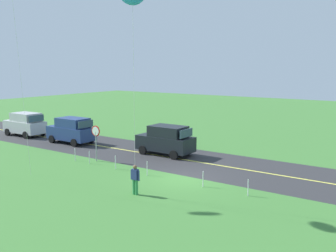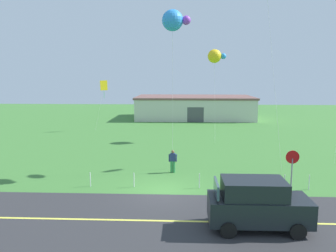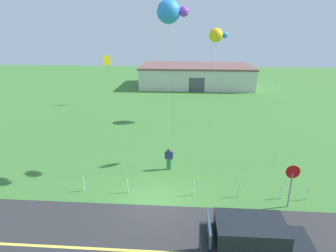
% 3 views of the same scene
% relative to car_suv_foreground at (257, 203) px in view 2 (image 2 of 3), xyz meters
% --- Properties ---
extents(ground_plane, '(120.00, 120.00, 0.10)m').
position_rel_car_suv_foreground_xyz_m(ground_plane, '(-4.44, 4.56, -1.20)').
color(ground_plane, '#3D7533').
extents(asphalt_road, '(120.00, 7.00, 0.00)m').
position_rel_car_suv_foreground_xyz_m(asphalt_road, '(-4.44, 0.56, -1.15)').
color(asphalt_road, '#2D2D30').
rests_on(asphalt_road, ground).
extents(road_centre_stripe, '(120.00, 0.16, 0.00)m').
position_rel_car_suv_foreground_xyz_m(road_centre_stripe, '(-4.44, 0.56, -1.15)').
color(road_centre_stripe, '#E5E04C').
rests_on(road_centre_stripe, asphalt_road).
extents(car_suv_foreground, '(4.40, 2.12, 2.24)m').
position_rel_car_suv_foreground_xyz_m(car_suv_foreground, '(0.00, 0.00, 0.00)').
color(car_suv_foreground, black).
rests_on(car_suv_foreground, ground).
extents(stop_sign, '(0.76, 0.08, 2.56)m').
position_rel_car_suv_foreground_xyz_m(stop_sign, '(2.93, 4.46, 0.65)').
color(stop_sign, gray).
rests_on(stop_sign, ground).
extents(person_adult_near, '(0.58, 0.22, 1.60)m').
position_rel_car_suv_foreground_xyz_m(person_adult_near, '(-3.96, 8.46, -0.29)').
color(person_adult_near, '#338C4C').
rests_on(person_adult_near, ground).
extents(kite_red_low, '(1.90, 1.40, 11.04)m').
position_rel_car_suv_foreground_xyz_m(kite_red_low, '(-3.94, 8.51, 9.18)').
color(kite_red_low, silver).
rests_on(kite_red_low, ground).
extents(kite_yellow_high, '(1.71, 0.57, 6.18)m').
position_rel_car_suv_foreground_xyz_m(kite_yellow_high, '(-12.93, 26.25, 4.32)').
color(kite_yellow_high, silver).
rests_on(kite_yellow_high, ground).
extents(kite_green_far, '(1.90, 2.69, 9.42)m').
position_rel_car_suv_foreground_xyz_m(kite_green_far, '(0.00, 20.79, 7.56)').
color(kite_green_far, silver).
rests_on(kite_green_far, ground).
extents(warehouse_distant, '(18.36, 10.20, 3.50)m').
position_rel_car_suv_foreground_xyz_m(warehouse_distant, '(-1.41, 39.08, 0.60)').
color(warehouse_distant, beige).
rests_on(warehouse_distant, ground).
extents(fence_post_0, '(0.05, 0.05, 0.90)m').
position_rel_car_suv_foreground_xyz_m(fence_post_0, '(-8.92, 5.26, -0.70)').
color(fence_post_0, silver).
rests_on(fence_post_0, ground).
extents(fence_post_1, '(0.05, 0.05, 0.90)m').
position_rel_car_suv_foreground_xyz_m(fence_post_1, '(-6.23, 5.26, -0.70)').
color(fence_post_1, silver).
rests_on(fence_post_1, ground).
extents(fence_post_2, '(0.05, 0.05, 0.90)m').
position_rel_car_suv_foreground_xyz_m(fence_post_2, '(-2.26, 5.26, -0.70)').
color(fence_post_2, silver).
rests_on(fence_post_2, ground).
extents(fence_post_3, '(0.05, 0.05, 0.90)m').
position_rel_car_suv_foreground_xyz_m(fence_post_3, '(0.37, 5.26, -0.70)').
color(fence_post_3, silver).
rests_on(fence_post_3, ground).
extents(fence_post_4, '(0.05, 0.05, 0.90)m').
position_rel_car_suv_foreground_xyz_m(fence_post_4, '(2.81, 5.26, -0.70)').
color(fence_post_4, silver).
rests_on(fence_post_4, ground).
extents(fence_post_5, '(0.05, 0.05, 0.90)m').
position_rel_car_suv_foreground_xyz_m(fence_post_5, '(4.26, 5.26, -0.70)').
color(fence_post_5, silver).
rests_on(fence_post_5, ground).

